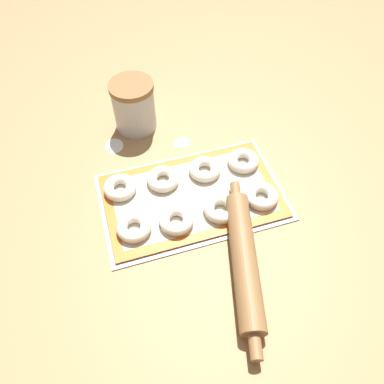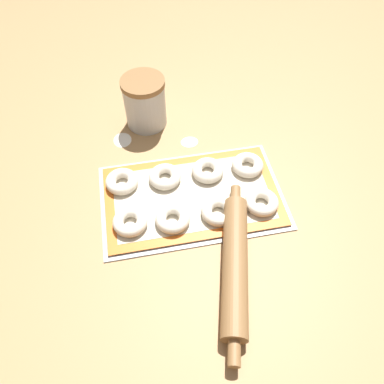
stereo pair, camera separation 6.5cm
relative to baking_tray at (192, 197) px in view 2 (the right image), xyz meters
The scene contains 15 objects.
ground_plane 0.02m from the baking_tray, 121.85° to the left, with size 2.80×2.80×0.00m, color #A87F51.
baking_tray is the anchor object (origin of this frame).
baking_mat 0.01m from the baking_tray, ahead, with size 0.47×0.28×0.00m.
bagel_front_far_left 0.18m from the baking_tray, 159.79° to the right, with size 0.09×0.09×0.03m.
bagel_front_mid_left 0.10m from the baking_tray, 130.99° to the right, with size 0.09×0.09×0.03m.
bagel_front_mid_right 0.09m from the baking_tray, 53.35° to the right, with size 0.09×0.09×0.03m.
bagel_front_far_right 0.19m from the baking_tray, 21.29° to the right, with size 0.09×0.09×0.03m.
bagel_back_far_left 0.20m from the baking_tray, 158.51° to the left, with size 0.09×0.09×0.03m.
bagel_back_mid_left 0.09m from the baking_tray, 133.80° to the left, with size 0.09×0.09×0.03m.
bagel_back_mid_right 0.09m from the baking_tray, 48.93° to the left, with size 0.09×0.09×0.03m.
bagel_back_far_right 0.18m from the baking_tray, 20.41° to the left, with size 0.09×0.09×0.03m.
flour_canister 0.34m from the baking_tray, 104.60° to the left, with size 0.13×0.13×0.16m.
rolling_pin 0.24m from the baking_tray, 75.61° to the right, with size 0.15×0.44×0.06m.
flour_patch_near 0.31m from the baking_tray, 123.34° to the left, with size 0.05×0.06×0.00m.
flour_patch_far 0.21m from the baking_tray, 81.25° to the left, with size 0.05×0.05×0.00m.
Camera 2 is at (-0.10, -0.61, 0.82)m, focal length 35.00 mm.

